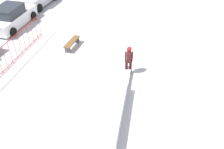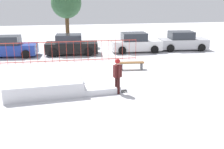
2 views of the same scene
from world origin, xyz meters
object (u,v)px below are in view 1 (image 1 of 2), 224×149
(skate_ramp, at_px, (96,103))
(park_bench, at_px, (72,43))
(skater, at_px, (129,58))
(parked_car_white, at_px, (12,17))
(skateboard, at_px, (127,71))

(skate_ramp, height_order, park_bench, skate_ramp)
(skate_ramp, distance_m, skater, 3.26)
(skater, distance_m, parked_car_white, 10.00)
(skater, xyz_separation_m, park_bench, (1.69, 4.07, -0.65))
(skater, relative_size, skateboard, 2.10)
(park_bench, relative_size, parked_car_white, 0.39)
(skateboard, bearing_deg, parked_car_white, 62.94)
(skater, bearing_deg, parked_car_white, 55.46)
(skate_ramp, bearing_deg, parked_car_white, 47.80)
(skate_ramp, distance_m, park_bench, 5.73)
(skateboard, relative_size, parked_car_white, 0.20)
(skate_ramp, xyz_separation_m, park_bench, (4.76, 3.20, 0.04))
(skater, xyz_separation_m, skateboard, (0.10, 0.06, -0.93))
(park_bench, bearing_deg, skate_ramp, -146.12)
(skater, height_order, parked_car_white, skater)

